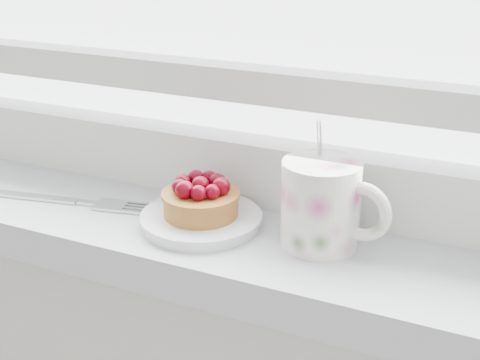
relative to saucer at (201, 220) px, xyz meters
The scene contains 4 objects.
saucer is the anchor object (origin of this frame).
raspberry_tart 0.02m from the saucer, 67.56° to the left, with size 0.08×0.08×0.04m.
floral_mug 0.13m from the saucer, ahead, with size 0.11×0.08×0.12m.
fork 0.17m from the saucer, behind, with size 0.22×0.06×0.00m.
Camera 1 is at (0.26, 1.35, 1.24)m, focal length 50.00 mm.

